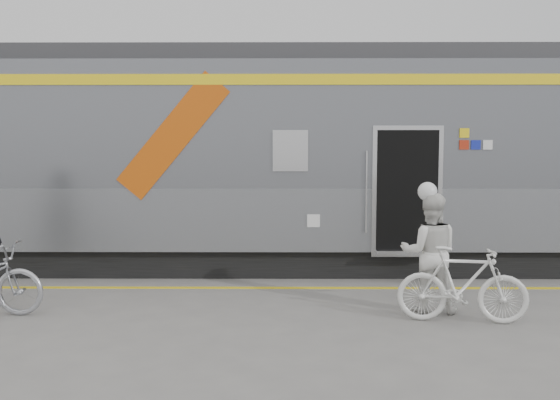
{
  "coord_description": "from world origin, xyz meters",
  "views": [
    {
      "loc": [
        0.73,
        -7.41,
        2.26
      ],
      "look_at": [
        0.68,
        1.6,
        1.5
      ],
      "focal_mm": 38.0,
      "sensor_mm": 36.0,
      "label": 1
    }
  ],
  "objects": [
    {
      "name": "train",
      "position": [
        0.65,
        4.19,
        2.05
      ],
      "size": [
        24.0,
        3.17,
        4.1
      ],
      "color": "black",
      "rests_on": "ground"
    },
    {
      "name": "ground",
      "position": [
        0.0,
        0.0,
        0.0
      ],
      "size": [
        90.0,
        90.0,
        0.0
      ],
      "primitive_type": "plane",
      "color": "slate",
      "rests_on": "ground"
    },
    {
      "name": "helmet_woman",
      "position": [
        2.77,
        0.77,
        1.8
      ],
      "size": [
        0.27,
        0.27,
        0.27
      ],
      "primitive_type": "sphere",
      "color": "white",
      "rests_on": "woman"
    },
    {
      "name": "safety_strip",
      "position": [
        0.0,
        2.15,
        0.0
      ],
      "size": [
        24.0,
        0.12,
        0.01
      ],
      "primitive_type": "cube",
      "color": "yellow",
      "rests_on": "ground"
    },
    {
      "name": "woman",
      "position": [
        2.77,
        0.77,
        0.83
      ],
      "size": [
        0.9,
        0.75,
        1.67
      ],
      "primitive_type": "imported",
      "rotation": [
        0.0,
        0.0,
        2.99
      ],
      "color": "white",
      "rests_on": "ground"
    },
    {
      "name": "bicycle_right",
      "position": [
        3.07,
        0.22,
        0.51
      ],
      "size": [
        1.74,
        0.73,
        1.01
      ],
      "primitive_type": "imported",
      "rotation": [
        0.0,
        0.0,
        1.42
      ],
      "color": "silver",
      "rests_on": "ground"
    }
  ]
}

